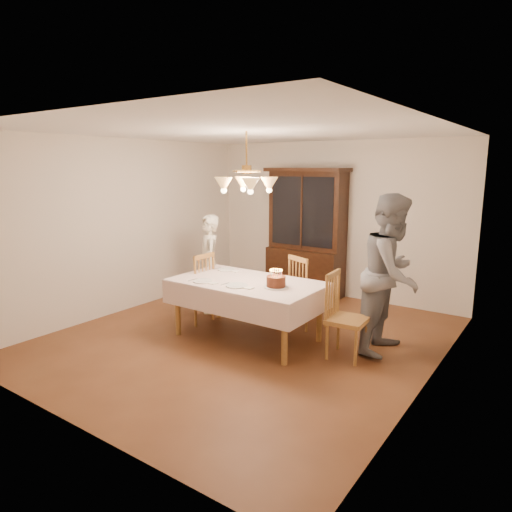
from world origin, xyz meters
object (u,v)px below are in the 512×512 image
Objects in this scene: dining_table at (247,287)px; china_hutch at (306,235)px; elderly_woman at (209,264)px; chair_far_side at (308,295)px; birthday_cake at (276,282)px.

dining_table is 2.32m from china_hutch.
chair_far_side is at bearing 52.38° from elderly_woman.
china_hutch is at bearing 99.76° from dining_table.
china_hutch reaches higher than birthday_cake.
birthday_cake is (0.47, -0.05, 0.14)m from dining_table.
birthday_cake is at bearing -86.74° from chair_far_side.
chair_far_side is 3.33× the size of birthday_cake.
elderly_woman is (-1.53, -0.28, 0.30)m from chair_far_side.
china_hutch reaches higher than chair_far_side.
china_hutch reaches higher than dining_table.
chair_far_side is (0.42, 0.85, -0.24)m from dining_table.
elderly_woman reaches higher than dining_table.
birthday_cake is (1.59, -0.62, 0.08)m from elderly_woman.
china_hutch is 7.20× the size of birthday_cake.
china_hutch is 1.73m from chair_far_side.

